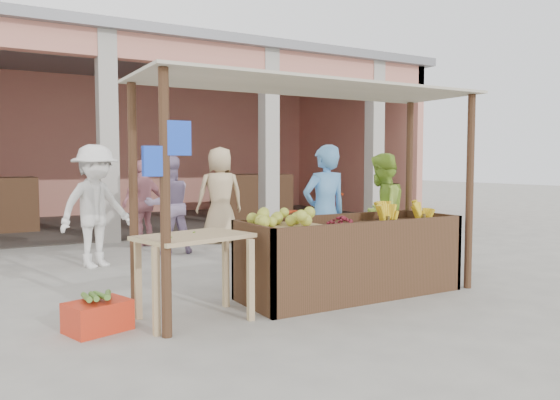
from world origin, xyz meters
TOP-DOWN VIEW (x-y plane):
  - ground at (0.00, 0.00)m, footprint 60.00×60.00m
  - market_building at (0.05, 8.93)m, footprint 14.40×6.40m
  - fruit_stall at (0.50, 0.00)m, footprint 2.60×0.95m
  - stall_awning at (-0.01, 0.06)m, footprint 4.09×1.35m
  - banana_heap at (1.28, 0.01)m, footprint 1.00×0.54m
  - melon_tray at (-0.39, -0.01)m, footprint 0.82×0.71m
  - berry_heap at (0.36, -0.02)m, footprint 0.43×0.35m
  - side_table at (-1.45, -0.07)m, footprint 1.17×0.92m
  - papaya_pile at (-1.45, -0.07)m, footprint 0.73×0.42m
  - red_crate at (-2.34, 0.03)m, footprint 0.62×0.53m
  - plantain_bundle at (-2.34, 0.03)m, footprint 0.42×0.30m
  - produce_sacks at (2.51, 5.22)m, footprint 0.85×0.53m
  - vendor_blue at (0.64, 0.74)m, footprint 0.71×0.52m
  - vendor_green at (1.68, 0.85)m, footprint 0.97×0.84m
  - motorcycle at (1.43, 2.49)m, footprint 1.07×2.18m
  - shopper_a at (-1.73, 3.19)m, footprint 1.39×1.07m
  - shopper_b at (-0.57, 4.82)m, footprint 1.12×0.92m
  - shopper_c at (0.83, 4.53)m, footprint 1.06×0.77m
  - shopper_f at (-0.43, 3.78)m, footprint 0.88×0.51m

SIDE VIEW (x-z plane):
  - ground at x=0.00m, z-range 0.00..0.00m
  - red_crate at x=-2.34m, z-range 0.00..0.28m
  - plantain_bundle at x=-2.34m, z-range 0.28..0.36m
  - produce_sacks at x=2.51m, z-range 0.00..0.65m
  - fruit_stall at x=0.50m, z-range 0.00..0.80m
  - motorcycle at x=1.43m, z-range 0.00..1.09m
  - side_table at x=-1.45m, z-range 0.28..1.12m
  - shopper_b at x=-0.57m, z-range 0.00..1.69m
  - berry_heap at x=0.36m, z-range 0.80..0.94m
  - vendor_green at x=1.68m, z-range 0.00..1.75m
  - banana_heap at x=1.28m, z-range 0.80..0.98m
  - melon_tray at x=-0.39m, z-range 0.79..1.01m
  - shopper_f at x=-0.43m, z-range 0.00..1.80m
  - vendor_blue at x=0.64m, z-range 0.00..1.88m
  - papaya_pile at x=-1.45m, z-range 0.84..1.05m
  - shopper_a at x=-1.73m, z-range 0.00..1.94m
  - shopper_c at x=0.83m, z-range 0.00..2.02m
  - stall_awning at x=-0.01m, z-range 0.78..3.17m
  - market_building at x=0.05m, z-range 0.60..4.80m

